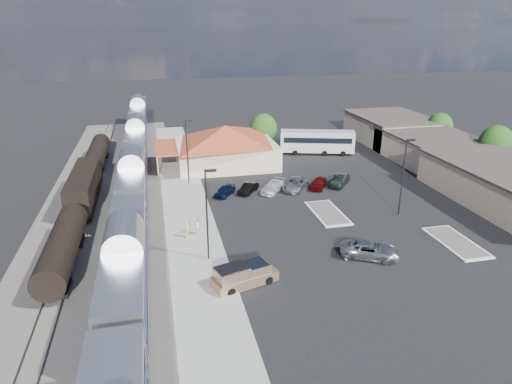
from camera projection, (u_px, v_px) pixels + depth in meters
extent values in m
plane|color=black|center=(300.00, 224.00, 50.79)|extent=(280.00, 280.00, 0.00)
cube|color=#4C4944|center=(109.00, 212.00, 53.74)|extent=(16.00, 100.00, 0.12)
cube|color=gray|center=(188.00, 212.00, 53.76)|extent=(5.50, 92.00, 0.18)
cube|color=silver|center=(127.00, 267.00, 35.79)|extent=(3.00, 20.00, 5.00)
cube|color=black|center=(130.00, 297.00, 36.76)|extent=(2.20, 16.00, 0.60)
cube|color=silver|center=(134.00, 181.00, 54.96)|extent=(3.00, 20.00, 5.00)
cube|color=black|center=(136.00, 202.00, 55.93)|extent=(2.20, 16.00, 0.60)
cube|color=silver|center=(137.00, 140.00, 74.14)|extent=(3.00, 20.00, 5.00)
cube|color=black|center=(138.00, 156.00, 75.10)|extent=(2.20, 16.00, 0.60)
cube|color=silver|center=(139.00, 115.00, 93.31)|extent=(3.00, 20.00, 5.00)
cube|color=black|center=(140.00, 129.00, 94.28)|extent=(2.20, 16.00, 0.60)
cylinder|color=black|center=(62.00, 246.00, 41.19)|extent=(2.80, 14.00, 2.80)
cube|color=black|center=(65.00, 264.00, 41.82)|extent=(2.20, 12.00, 0.60)
cube|color=black|center=(84.00, 186.00, 55.76)|extent=(2.80, 14.00, 3.60)
cube|color=black|center=(86.00, 201.00, 56.43)|extent=(2.20, 12.00, 0.60)
cylinder|color=black|center=(97.00, 153.00, 70.40)|extent=(2.80, 14.00, 2.80)
cube|color=black|center=(99.00, 164.00, 71.04)|extent=(2.20, 12.00, 0.60)
cube|color=beige|center=(226.00, 153.00, 71.14)|extent=(15.00, 12.00, 3.60)
pyramid|color=#973821|center=(225.00, 134.00, 70.05)|extent=(15.30, 12.24, 2.60)
cube|color=#973821|center=(166.00, 147.00, 68.73)|extent=(3.20, 9.60, 0.25)
cube|color=#C6B28C|center=(434.00, 150.00, 72.29)|extent=(12.00, 18.00, 4.00)
cube|color=#3F3833|center=(436.00, 137.00, 71.53)|extent=(12.40, 18.40, 0.30)
cube|color=#C6B28C|center=(391.00, 129.00, 84.99)|extent=(12.00, 16.00, 4.50)
cube|color=#3F3833|center=(392.00, 116.00, 84.14)|extent=(12.40, 16.40, 0.30)
cube|color=silver|center=(328.00, 213.00, 53.41)|extent=(3.30, 7.50, 0.15)
cube|color=#4C4944|center=(328.00, 212.00, 53.38)|extent=(2.70, 6.90, 0.10)
cube|color=silver|center=(456.00, 242.00, 46.34)|extent=(3.30, 7.50, 0.15)
cube|color=#4C4944|center=(456.00, 242.00, 46.31)|extent=(2.70, 6.90, 0.10)
cylinder|color=black|center=(207.00, 217.00, 41.46)|extent=(0.16, 0.16, 9.00)
cube|color=black|center=(211.00, 171.00, 40.03)|extent=(1.00, 0.25, 0.22)
cylinder|color=black|center=(187.00, 153.00, 61.54)|extent=(0.16, 0.16, 9.00)
cube|color=black|center=(189.00, 121.00, 60.12)|extent=(1.00, 0.25, 0.22)
cylinder|color=black|center=(403.00, 178.00, 51.68)|extent=(0.16, 0.16, 9.00)
cube|color=black|center=(411.00, 140.00, 50.25)|extent=(1.00, 0.25, 0.22)
cylinder|color=#382314|center=(492.00, 162.00, 68.25)|extent=(0.30, 0.30, 2.86)
ellipsoid|color=#1E4513|center=(496.00, 143.00, 67.27)|extent=(4.94, 4.94, 5.46)
cylinder|color=#382314|center=(438.00, 140.00, 81.09)|extent=(0.30, 0.30, 2.55)
ellipsoid|color=#1E4513|center=(440.00, 126.00, 80.21)|extent=(4.41, 4.41, 4.87)
cylinder|color=#382314|center=(263.00, 144.00, 78.32)|extent=(0.30, 0.30, 2.73)
ellipsoid|color=#1E4513|center=(263.00, 129.00, 77.38)|extent=(4.71, 4.71, 5.21)
cube|color=tan|center=(245.00, 279.00, 38.86)|extent=(5.99, 3.63, 0.92)
cube|color=tan|center=(245.00, 272.00, 38.61)|extent=(2.62, 2.50, 0.97)
cube|color=tan|center=(245.00, 270.00, 38.57)|extent=(3.16, 2.66, 1.13)
cylinder|color=black|center=(269.00, 280.00, 39.02)|extent=(0.79, 0.49, 0.74)
cylinder|color=black|center=(258.00, 271.00, 40.52)|extent=(0.79, 0.49, 0.74)
cylinder|color=black|center=(231.00, 292.00, 37.33)|extent=(0.79, 0.49, 0.74)
cylinder|color=black|center=(221.00, 281.00, 38.83)|extent=(0.79, 0.49, 0.74)
imported|color=#989BA0|center=(370.00, 250.00, 43.28)|extent=(6.14, 4.91, 1.55)
cube|color=white|center=(317.00, 141.00, 76.74)|extent=(12.51, 6.05, 3.47)
cube|color=black|center=(317.00, 139.00, 76.59)|extent=(11.58, 5.81, 0.92)
cylinder|color=black|center=(343.00, 154.00, 75.96)|extent=(0.97, 0.56, 0.92)
cylinder|color=black|center=(341.00, 150.00, 78.19)|extent=(0.97, 0.56, 0.92)
cylinder|color=black|center=(295.00, 153.00, 76.46)|extent=(0.97, 0.56, 0.92)
cylinder|color=black|center=(295.00, 149.00, 78.70)|extent=(0.97, 0.56, 0.92)
imported|color=gold|center=(188.00, 229.00, 46.82)|extent=(0.64, 0.79, 1.87)
imported|color=white|center=(196.00, 226.00, 47.53)|extent=(0.93, 1.08, 1.91)
imported|color=#0B193B|center=(225.00, 191.00, 58.74)|extent=(3.56, 4.13, 1.34)
imported|color=black|center=(249.00, 188.00, 59.68)|extent=(3.41, 3.96, 1.29)
imported|color=white|center=(273.00, 187.00, 60.05)|extent=(4.50, 4.93, 1.38)
imported|color=gray|center=(295.00, 184.00, 60.97)|extent=(5.07, 5.81, 1.49)
imported|color=maroon|center=(319.00, 183.00, 61.37)|extent=(3.66, 4.38, 1.41)
imported|color=black|center=(340.00, 180.00, 62.28)|extent=(4.11, 4.61, 1.52)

